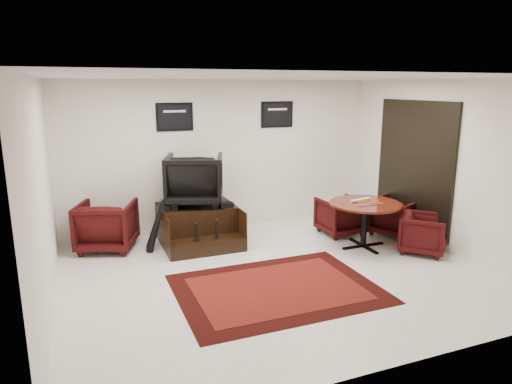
{
  "coord_description": "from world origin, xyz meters",
  "views": [
    {
      "loc": [
        -2.57,
        -5.68,
        2.68
      ],
      "look_at": [
        0.03,
        0.9,
        1.04
      ],
      "focal_mm": 32.0,
      "sensor_mm": 36.0,
      "label": 1
    }
  ],
  "objects_px": {
    "armchair_side": "(107,223)",
    "table_chair_corner": "(424,232)",
    "shine_podium": "(198,226)",
    "shine_chair": "(194,177)",
    "table_chair_window": "(395,215)",
    "table_chair_back": "(340,214)",
    "meeting_table": "(365,208)"
  },
  "relations": [
    {
      "from": "shine_podium",
      "to": "table_chair_corner",
      "type": "height_order",
      "value": "table_chair_corner"
    },
    {
      "from": "shine_podium",
      "to": "table_chair_window",
      "type": "distance_m",
      "value": 3.59
    },
    {
      "from": "shine_chair",
      "to": "table_chair_back",
      "type": "bearing_deg",
      "value": -175.25
    },
    {
      "from": "shine_chair",
      "to": "table_chair_window",
      "type": "distance_m",
      "value": 3.71
    },
    {
      "from": "meeting_table",
      "to": "shine_podium",
      "type": "bearing_deg",
      "value": 153.67
    },
    {
      "from": "shine_podium",
      "to": "table_chair_back",
      "type": "bearing_deg",
      "value": -11.06
    },
    {
      "from": "armchair_side",
      "to": "table_chair_back",
      "type": "xyz_separation_m",
      "value": [
        4.07,
        -0.73,
        -0.08
      ]
    },
    {
      "from": "table_chair_window",
      "to": "shine_podium",
      "type": "bearing_deg",
      "value": 49.97
    },
    {
      "from": "shine_podium",
      "to": "shine_chair",
      "type": "xyz_separation_m",
      "value": [
        -0.0,
        0.14,
        0.85
      ]
    },
    {
      "from": "shine_chair",
      "to": "table_chair_corner",
      "type": "bearing_deg",
      "value": 167.71
    },
    {
      "from": "table_chair_window",
      "to": "meeting_table",
      "type": "bearing_deg",
      "value": 86.09
    },
    {
      "from": "armchair_side",
      "to": "table_chair_corner",
      "type": "bearing_deg",
      "value": 176.93
    },
    {
      "from": "armchair_side",
      "to": "meeting_table",
      "type": "xyz_separation_m",
      "value": [
        4.07,
        -1.5,
        0.23
      ]
    },
    {
      "from": "shine_podium",
      "to": "meeting_table",
      "type": "relative_size",
      "value": 1.1
    },
    {
      "from": "shine_podium",
      "to": "table_chair_window",
      "type": "height_order",
      "value": "table_chair_window"
    },
    {
      "from": "armchair_side",
      "to": "table_chair_back",
      "type": "height_order",
      "value": "armchair_side"
    },
    {
      "from": "armchair_side",
      "to": "table_chair_window",
      "type": "distance_m",
      "value": 5.1
    },
    {
      "from": "meeting_table",
      "to": "shine_chair",
      "type": "bearing_deg",
      "value": 151.25
    },
    {
      "from": "table_chair_corner",
      "to": "meeting_table",
      "type": "bearing_deg",
      "value": 98.87
    },
    {
      "from": "shine_podium",
      "to": "shine_chair",
      "type": "bearing_deg",
      "value": 90.0
    },
    {
      "from": "table_chair_back",
      "to": "table_chair_corner",
      "type": "xyz_separation_m",
      "value": [
        0.74,
        -1.35,
        -0.02
      ]
    },
    {
      "from": "table_chair_back",
      "to": "table_chair_window",
      "type": "height_order",
      "value": "table_chair_window"
    },
    {
      "from": "armchair_side",
      "to": "table_chair_back",
      "type": "relative_size",
      "value": 1.2
    },
    {
      "from": "shine_chair",
      "to": "table_chair_window",
      "type": "xyz_separation_m",
      "value": [
        3.47,
        -1.05,
        -0.77
      ]
    },
    {
      "from": "shine_podium",
      "to": "table_chair_corner",
      "type": "xyz_separation_m",
      "value": [
        3.32,
        -1.86,
        0.05
      ]
    },
    {
      "from": "armchair_side",
      "to": "table_chair_corner",
      "type": "xyz_separation_m",
      "value": [
        4.82,
        -2.08,
        -0.1
      ]
    },
    {
      "from": "shine_chair",
      "to": "shine_podium",
      "type": "bearing_deg",
      "value": 108.73
    },
    {
      "from": "table_chair_window",
      "to": "table_chair_corner",
      "type": "xyz_separation_m",
      "value": [
        -0.16,
        -0.94,
        -0.03
      ]
    },
    {
      "from": "shine_podium",
      "to": "armchair_side",
      "type": "bearing_deg",
      "value": 171.47
    },
    {
      "from": "shine_chair",
      "to": "table_chair_corner",
      "type": "relative_size",
      "value": 1.38
    },
    {
      "from": "table_chair_window",
      "to": "table_chair_back",
      "type": "bearing_deg",
      "value": 40.06
    },
    {
      "from": "meeting_table",
      "to": "table_chair_window",
      "type": "bearing_deg",
      "value": 21.35
    }
  ]
}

